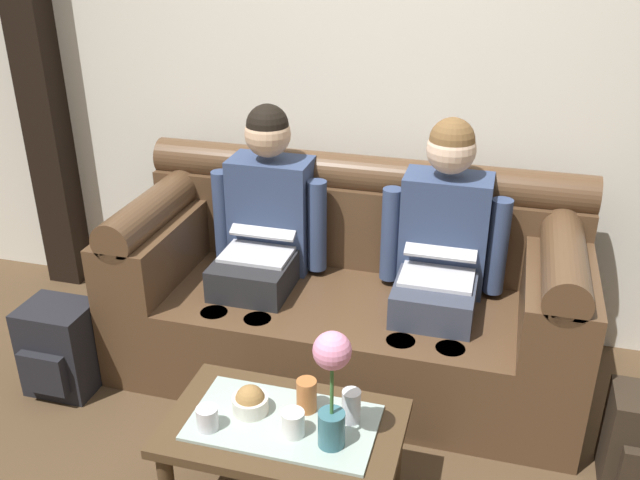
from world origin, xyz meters
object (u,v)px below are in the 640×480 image
object	(u,v)px
couch	(349,294)
flower_vase	(332,380)
person_right	(441,250)
cup_near_right	(351,406)
backpack_left	(60,349)
coffee_table	(284,436)
person_left	(264,229)
cup_far_left	(207,418)
snack_bowl	(250,402)
cup_near_left	(293,423)
cup_far_center	(307,395)

from	to	relation	value
couch	flower_vase	bearing A→B (deg)	-79.68
couch	person_right	xyz separation A→B (m)	(0.41, -0.00, 0.29)
cup_near_right	backpack_left	bearing A→B (deg)	166.16
coffee_table	backpack_left	size ratio (longest dim) A/B	1.95
couch	person_left	world-z (taller)	person_left
person_right	cup_far_left	bearing A→B (deg)	-121.15
snack_bowl	person_left	bearing A→B (deg)	106.54
coffee_table	backpack_left	bearing A→B (deg)	160.81
cup_near_left	cup_near_right	xyz separation A→B (m)	(0.17, 0.12, 0.01)
cup_far_center	couch	bearing A→B (deg)	93.84
cup_near_right	backpack_left	distance (m)	1.49
cup_far_left	backpack_left	distance (m)	1.12
cup_near_left	person_right	bearing A→B (deg)	70.70
person_right	cup_far_center	bearing A→B (deg)	-111.57
backpack_left	person_right	bearing A→B (deg)	18.73
person_right	coffee_table	distance (m)	1.09
cup_near_right	cup_far_center	distance (m)	0.16
backpack_left	couch	bearing A→B (deg)	24.55
coffee_table	backpack_left	distance (m)	1.28
cup_near_left	coffee_table	bearing A→B (deg)	134.30
person_left	coffee_table	xyz separation A→B (m)	(0.41, -0.96, -0.32)
couch	coffee_table	size ratio (longest dim) A/B	2.54
person_left	snack_bowl	distance (m)	1.01
person_right	backpack_left	xyz separation A→B (m)	(-1.61, -0.55, -0.45)
flower_vase	couch	bearing A→B (deg)	100.32
cup_near_right	backpack_left	xyz separation A→B (m)	(-1.42, 0.35, -0.26)
coffee_table	cup_near_left	world-z (taller)	cup_near_left
person_right	cup_far_center	distance (m)	0.97
cup_far_left	person_right	bearing A→B (deg)	58.85
coffee_table	backpack_left	world-z (taller)	backpack_left
person_left	cup_far_left	world-z (taller)	person_left
flower_vase	snack_bowl	bearing A→B (deg)	164.93
person_right	flower_vase	distance (m)	1.05
flower_vase	person_left	bearing A→B (deg)	120.09
backpack_left	cup_far_left	bearing A→B (deg)	-28.31
person_left	cup_near_left	bearing A→B (deg)	-65.63
couch	backpack_left	world-z (taller)	couch
snack_bowl	cup_near_right	size ratio (longest dim) A/B	1.05
person_left	cup_near_right	size ratio (longest dim) A/B	10.07
person_right	person_left	bearing A→B (deg)	179.99
cup_near_left	flower_vase	bearing A→B (deg)	-4.88
flower_vase	cup_far_center	world-z (taller)	flower_vase
person_right	cup_far_left	size ratio (longest dim) A/B	14.82
person_right	backpack_left	distance (m)	1.76
person_right	snack_bowl	world-z (taller)	person_right
cup_near_left	person_left	bearing A→B (deg)	114.37
coffee_table	flower_vase	distance (m)	0.38
coffee_table	person_left	bearing A→B (deg)	112.97
cup_far_left	person_left	bearing A→B (deg)	99.21
backpack_left	cup_near_right	bearing A→B (deg)	-13.84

